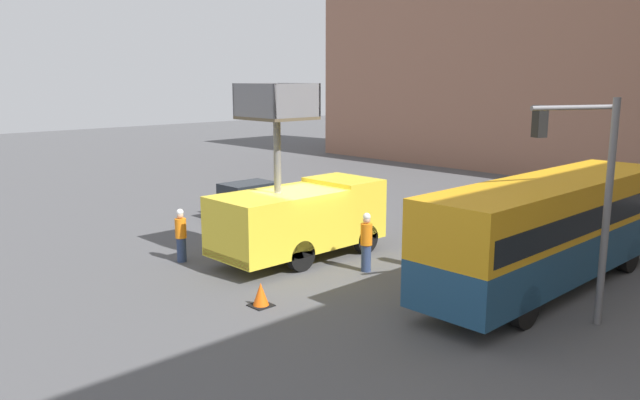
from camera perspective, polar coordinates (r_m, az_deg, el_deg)
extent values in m
plane|color=#4C4C4F|center=(21.61, -1.64, -5.52)|extent=(120.00, 120.00, 0.00)
cube|color=#936651|center=(44.12, 26.56, 12.57)|extent=(44.00, 10.00, 16.38)
cube|color=yellow|center=(22.97, 2.15, -0.62)|extent=(2.54, 1.88, 2.11)
cube|color=yellow|center=(20.91, -3.85, -2.02)|extent=(2.54, 4.38, 1.97)
cube|color=red|center=(19.86, -8.59, -5.31)|extent=(2.49, 0.10, 0.24)
cylinder|color=black|center=(23.96, 0.21, -2.58)|extent=(0.30, 1.03, 1.03)
cylinder|color=black|center=(22.45, 4.18, -3.55)|extent=(0.30, 1.03, 1.03)
cylinder|color=black|center=(21.98, -5.69, -3.90)|extent=(0.30, 1.03, 1.03)
cylinder|color=black|center=(20.32, -1.79, -5.10)|extent=(0.30, 1.03, 1.03)
cylinder|color=slate|center=(20.52, -3.93, 3.98)|extent=(0.24, 0.24, 2.44)
cube|color=brown|center=(20.40, -3.98, 7.51)|extent=(2.12, 1.92, 0.10)
cube|color=slate|center=(21.17, -5.79, 9.17)|extent=(0.08, 1.92, 1.05)
cube|color=slate|center=(19.60, -2.07, 9.07)|extent=(0.08, 1.92, 1.05)
cube|color=slate|center=(20.97, -2.04, 9.20)|extent=(2.12, 0.08, 1.05)
cube|color=slate|center=(19.80, -6.08, 9.03)|extent=(2.12, 0.08, 1.05)
cube|color=navy|center=(19.79, 20.20, -4.45)|extent=(2.45, 10.84, 1.26)
cube|color=orange|center=(19.48, 20.47, -0.49)|extent=(2.45, 10.84, 1.54)
cube|color=black|center=(19.53, 20.42, -1.15)|extent=(2.47, 10.41, 0.68)
cylinder|color=black|center=(23.32, 21.43, -3.63)|extent=(0.30, 1.13, 1.13)
cylinder|color=black|center=(22.55, 26.38, -4.51)|extent=(0.30, 1.13, 1.13)
cylinder|color=black|center=(17.66, 12.00, -7.71)|extent=(0.30, 1.13, 1.13)
cylinder|color=black|center=(16.62, 18.19, -9.24)|extent=(0.30, 1.13, 1.13)
cylinder|color=slate|center=(16.98, 24.74, -1.21)|extent=(0.18, 0.18, 5.73)
cylinder|color=slate|center=(17.67, 22.34, 7.83)|extent=(1.25, 2.55, 0.13)
cube|color=black|center=(18.74, 19.46, 6.79)|extent=(0.42, 0.42, 0.90)
sphere|color=red|center=(18.73, 19.51, 7.55)|extent=(0.20, 0.20, 0.20)
cylinder|color=navy|center=(21.86, -12.54, -4.45)|extent=(0.32, 0.32, 0.84)
cylinder|color=orange|center=(21.67, -12.62, -2.53)|extent=(0.38, 0.38, 0.67)
sphere|color=tan|center=(21.57, -12.67, -1.37)|extent=(0.23, 0.23, 0.23)
sphere|color=white|center=(21.55, -12.69, -1.11)|extent=(0.24, 0.24, 0.24)
cylinder|color=navy|center=(20.35, 4.23, -5.31)|extent=(0.32, 0.32, 0.89)
cylinder|color=orange|center=(20.14, 4.27, -3.14)|extent=(0.38, 0.38, 0.70)
sphere|color=tan|center=(20.03, 4.29, -1.83)|extent=(0.24, 0.24, 0.24)
sphere|color=white|center=(20.01, 4.29, -1.53)|extent=(0.25, 0.25, 0.25)
cube|color=black|center=(17.52, -5.42, -9.57)|extent=(0.58, 0.58, 0.03)
cone|color=#F25B0F|center=(17.41, -5.44, -8.58)|extent=(0.47, 0.47, 0.67)
cube|color=#A8A8B2|center=(28.86, -6.24, -0.22)|extent=(1.86, 4.28, 0.55)
cube|color=black|center=(28.62, -6.60, 0.91)|extent=(1.64, 2.35, 0.67)
cylinder|color=black|center=(30.33, -5.17, -0.08)|extent=(0.22, 0.64, 0.64)
cylinder|color=black|center=(29.10, -3.19, -0.53)|extent=(0.22, 0.64, 0.64)
cylinder|color=black|center=(28.79, -9.30, -0.79)|extent=(0.22, 0.64, 0.64)
cylinder|color=black|center=(27.50, -7.39, -1.30)|extent=(0.22, 0.64, 0.64)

